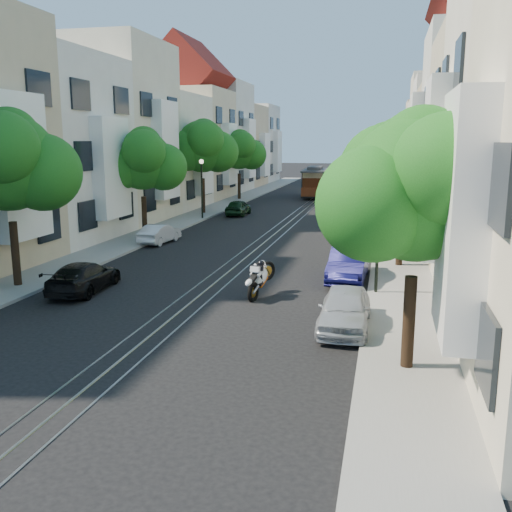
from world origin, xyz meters
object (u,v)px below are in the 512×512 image
Objects in this scene: tree_w_a at (9,164)px; tree_w_d at (240,151)px; sportbike_rider at (259,277)px; parked_car_w_near at (84,277)px; parked_car_e_far at (366,212)px; parked_car_w_mid at (160,234)px; lamp_west at (202,180)px; tree_w_c at (203,147)px; lamp_east at (379,218)px; parked_car_w_far at (238,207)px; tree_e_b at (405,160)px; tree_e_a at (419,193)px; tree_e_d at (398,150)px; cable_car at (315,181)px; parked_car_e_near at (345,309)px; tree_w_b at (143,162)px; parked_car_e_mid at (348,264)px; tree_e_c at (400,157)px.

tree_w_a is 34.00m from tree_w_d.
parked_car_w_near is at bearing -162.04° from sportbike_rider.
parked_car_e_far is 1.19× the size of parked_car_w_mid.
lamp_west is 20.16m from parked_car_w_near.
parked_car_w_near is at bearing 101.83° from parked_car_w_mid.
sportbike_rider is at bearing -67.20° from tree_w_c.
lamp_east is 1.19× the size of parked_car_w_far.
tree_w_a is at bearing -92.40° from lamp_west.
tree_e_b is at bearing -152.22° from parked_car_w_near.
lamp_east reaches higher than parked_car_e_far.
tree_e_a is 31.49m from tree_w_c.
lamp_west reaches higher than sportbike_rider.
sportbike_rider is at bearing -129.37° from tree_e_b.
tree_w_d reaches higher than parked_car_w_near.
tree_e_d is at bearing -119.43° from parked_car_w_mid.
parked_car_e_near is at bearing -85.04° from cable_car.
tree_w_c reaches higher than tree_w_b.
tree_w_c is at bearing -157.38° from tree_e_d.
lamp_east is 3.20m from parked_car_e_mid.
tree_e_d is 32.38m from tree_w_a.
parked_car_w_mid is at bearing 165.35° from tree_e_b.
tree_w_b is at bearing 90.00° from tree_w_a.
tree_e_d is 0.97× the size of tree_w_c.
lamp_east is at bearing -84.27° from parked_car_e_far.
tree_e_c is 13.29m from parked_car_w_far.
parked_car_w_far is (-9.53, 0.00, 0.06)m from parked_car_e_far.
tree_w_b is at bearing 160.85° from tree_e_b.
parked_car_e_far is at bearing -41.96° from tree_w_d.
sportbike_rider is 22.35m from parked_car_e_far.
tree_w_d is at bearing 112.80° from lamp_east.
tree_e_d reaches higher than tree_e_a.
tree_w_c is at bearing 131.99° from tree_e_b.
tree_e_d is at bearing 86.79° from parked_car_e_mid.
tree_e_c is (-0.00, 11.00, -0.13)m from tree_e_b.
parked_car_e_near is 26.98m from parked_car_w_far.
tree_w_c reaches higher than cable_car.
parked_car_e_near is at bearing -101.36° from lamp_east.
tree_e_b is 0.90× the size of cable_car.
parked_car_w_far is at bearing -90.26° from parked_car_w_mid.
parked_car_w_mid is at bearing 81.55° from tree_w_a.
parked_car_w_far is at bearing 57.16° from lamp_west.
parked_car_w_mid is (-7.79, 9.55, -0.21)m from sportbike_rider.
tree_e_d is (0.00, 34.00, 0.47)m from tree_e_a.
tree_e_d is at bearing -53.29° from cable_car.
tree_e_a reaches higher than parked_car_w_near.
parked_car_w_near is (-9.53, -22.89, 0.03)m from parked_car_e_far.
parked_car_e_mid reaches higher than parked_car_e_far.
parked_car_e_far is at bearing 91.68° from parked_car_e_mid.
tree_e_b is at bearing 55.82° from parked_car_e_mid.
tree_w_b is at bearing -135.68° from parked_car_e_far.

